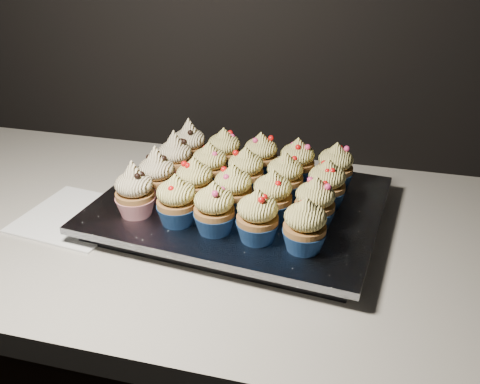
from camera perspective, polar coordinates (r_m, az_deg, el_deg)
The scene contains 24 objects.
worktop at distance 0.95m, azimuth -9.70°, elevation -3.38°, with size 2.44×0.64×0.04m, color beige.
napkin at distance 0.96m, azimuth -17.06°, elevation -2.53°, with size 0.17×0.17×0.00m, color white.
baking_tray at distance 0.91m, azimuth 0.00°, elevation -2.18°, with size 0.42×0.32×0.02m, color black.
foil_lining at distance 0.90m, azimuth 0.00°, elevation -1.24°, with size 0.46×0.36×0.01m, color silver.
cupcake_0 at distance 0.86m, azimuth -11.19°, elevation 0.03°, with size 0.06×0.06×0.10m.
cupcake_1 at distance 0.82m, azimuth -6.78°, elevation -0.97°, with size 0.06×0.06×0.08m.
cupcake_2 at distance 0.80m, azimuth -2.77°, elevation -1.83°, with size 0.06×0.06×0.08m.
cupcake_3 at distance 0.78m, azimuth 1.88°, elevation -2.69°, with size 0.06×0.06×0.08m.
cupcake_4 at distance 0.76m, azimuth 6.93°, elevation -3.64°, with size 0.06×0.06×0.08m.
cupcake_5 at distance 0.90m, azimuth -8.85°, elevation 1.75°, with size 0.06×0.06×0.10m.
cupcake_6 at distance 0.87m, azimuth -4.86°, elevation 0.98°, with size 0.06×0.06×0.08m.
cupcake_7 at distance 0.85m, azimuth -0.74°, elevation 0.20°, with size 0.06×0.06×0.08m.
cupcake_8 at distance 0.83m, azimuth 3.49°, elevation -0.44°, with size 0.06×0.06×0.08m.
cupcake_9 at distance 0.82m, azimuth 7.98°, elevation -1.25°, with size 0.06×0.06×0.08m.
cupcake_10 at distance 0.96m, azimuth -6.93°, elevation 3.55°, with size 0.06×0.06×0.10m.
cupcake_11 at distance 0.93m, azimuth -3.26°, elevation 2.72°, with size 0.06×0.06×0.08m.
cupcake_12 at distance 0.91m, azimuth 0.61°, elevation 2.17°, with size 0.06×0.06×0.08m.
cupcake_13 at distance 0.89m, azimuth 4.80°, elevation 1.56°, with size 0.06×0.06×0.08m.
cupcake_14 at distance 0.88m, azimuth 9.22°, elevation 0.77°, with size 0.06×0.06×0.08m.
cupcake_15 at distance 1.01m, azimuth -5.40°, elevation 4.98°, with size 0.06×0.06×0.10m.
cupcake_16 at distance 0.99m, azimuth -1.72°, elevation 4.34°, with size 0.06×0.06×0.08m.
cupcake_17 at distance 0.97m, azimuth 2.22°, elevation 3.83°, with size 0.06×0.06×0.08m.
cupcake_18 at distance 0.95m, azimuth 6.12°, elevation 3.18°, with size 0.06×0.06×0.08m.
cupcake_19 at distance 0.94m, azimuth 10.13°, elevation 2.61°, with size 0.06×0.06×0.08m.
Camera 1 is at (0.36, 0.97, 1.36)m, focal length 40.00 mm.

